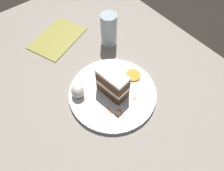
% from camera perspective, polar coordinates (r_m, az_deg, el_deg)
% --- Properties ---
extents(ground_plane, '(6.00, 6.00, 0.00)m').
position_cam_1_polar(ground_plane, '(0.78, -0.30, -3.94)').
color(ground_plane, black).
rests_on(ground_plane, ground).
extents(dining_table, '(1.34, 0.90, 0.03)m').
position_cam_1_polar(dining_table, '(0.76, -0.31, -3.29)').
color(dining_table, gray).
rests_on(dining_table, ground).
extents(plate, '(0.30, 0.30, 0.02)m').
position_cam_1_polar(plate, '(0.75, -0.00, -1.82)').
color(plate, white).
rests_on(plate, dining_table).
extents(cake_slice, '(0.11, 0.07, 0.10)m').
position_cam_1_polar(cake_slice, '(0.70, 0.33, 0.37)').
color(cake_slice, brown).
rests_on(cake_slice, plate).
extents(cream_dollop, '(0.05, 0.04, 0.05)m').
position_cam_1_polar(cream_dollop, '(0.72, -8.95, -1.49)').
color(cream_dollop, silver).
rests_on(cream_dollop, plate).
extents(orange_garnish, '(0.05, 0.05, 0.01)m').
position_cam_1_polar(orange_garnish, '(0.78, 5.55, 2.67)').
color(orange_garnish, orange).
rests_on(orange_garnish, plate).
extents(carrot_shreds_scatter, '(0.18, 0.15, 0.00)m').
position_cam_1_polar(carrot_shreds_scatter, '(0.71, 0.26, -5.05)').
color(carrot_shreds_scatter, orange).
rests_on(carrot_shreds_scatter, plate).
extents(drinking_glass, '(0.06, 0.06, 0.14)m').
position_cam_1_polar(drinking_glass, '(0.87, -0.84, 13.82)').
color(drinking_glass, silver).
rests_on(drinking_glass, dining_table).
extents(menu_card, '(0.22, 0.26, 0.00)m').
position_cam_1_polar(menu_card, '(0.95, -14.27, 11.77)').
color(menu_card, '#9E933D').
rests_on(menu_card, dining_table).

